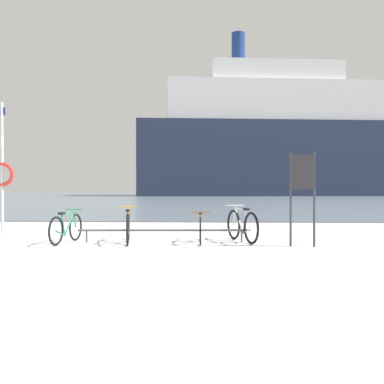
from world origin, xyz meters
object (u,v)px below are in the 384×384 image
(bicycle_0, at_px, (66,228))
(bicycle_2, at_px, (200,228))
(bicycle_1, at_px, (128,227))
(rescue_post, at_px, (2,170))
(bicycle_3, at_px, (242,225))
(ferry_ship, at_px, (278,141))
(info_sign, at_px, (303,183))

(bicycle_0, xyz_separation_m, bicycle_2, (3.07, 0.19, -0.01))
(bicycle_1, bearing_deg, rescue_post, 153.41)
(bicycle_0, xyz_separation_m, bicycle_3, (4.04, 0.45, 0.04))
(rescue_post, height_order, ferry_ship, ferry_ship)
(bicycle_3, distance_m, rescue_post, 6.83)
(bicycle_2, distance_m, info_sign, 2.51)
(info_sign, height_order, ferry_ship, ferry_ship)
(bicycle_3, xyz_separation_m, rescue_post, (-6.51, 1.55, 1.36))
(bicycle_0, xyz_separation_m, rescue_post, (-2.47, 2.00, 1.40))
(bicycle_3, bearing_deg, ferry_ship, 80.84)
(rescue_post, bearing_deg, bicycle_2, -18.10)
(bicycle_1, relative_size, bicycle_3, 1.02)
(bicycle_2, height_order, ferry_ship, ferry_ship)
(bicycle_0, bearing_deg, bicycle_2, 3.44)
(bicycle_0, xyz_separation_m, ferry_ship, (13.13, 56.80, 7.75))
(bicycle_1, distance_m, rescue_post, 4.55)
(info_sign, relative_size, ferry_ship, 0.05)
(bicycle_2, xyz_separation_m, rescue_post, (-5.54, 1.81, 1.41))
(rescue_post, relative_size, ferry_ship, 0.08)
(bicycle_0, distance_m, bicycle_1, 1.42)
(bicycle_0, relative_size, bicycle_3, 0.99)
(bicycle_0, relative_size, info_sign, 0.79)
(bicycle_3, distance_m, info_sign, 1.78)
(bicycle_0, height_order, bicycle_3, bicycle_3)
(info_sign, bearing_deg, bicycle_0, 176.44)
(bicycle_0, distance_m, bicycle_2, 3.08)
(ferry_ship, bearing_deg, bicycle_0, -103.02)
(bicycle_0, bearing_deg, rescue_post, 141.02)
(info_sign, distance_m, rescue_post, 8.11)
(bicycle_0, xyz_separation_m, info_sign, (5.29, -0.33, 1.04))
(bicycle_0, xyz_separation_m, bicycle_1, (1.42, 0.05, 0.03))
(rescue_post, bearing_deg, bicycle_1, -26.59)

